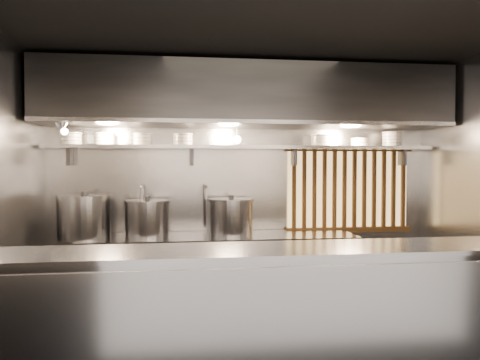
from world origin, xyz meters
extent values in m
plane|color=black|center=(0.00, 0.00, 0.00)|extent=(4.50, 4.50, 0.00)
plane|color=black|center=(0.00, 0.00, 2.80)|extent=(4.50, 4.50, 0.00)
plane|color=gray|center=(0.00, 1.50, 1.40)|extent=(4.50, 0.00, 4.50)
cube|color=#99999E|center=(0.00, -0.95, 0.55)|extent=(4.50, 0.50, 1.10)
cube|color=#939399|center=(0.00, -1.21, 0.55)|extent=(4.50, 0.02, 1.01)
cube|color=#99999E|center=(0.00, -0.95, 1.11)|extent=(4.50, 0.56, 0.03)
cube|color=#99999E|center=(-0.30, 1.13, 0.45)|extent=(3.00, 0.70, 0.90)
cube|color=#99999E|center=(0.00, 1.32, 1.88)|extent=(4.40, 0.34, 0.04)
cube|color=#2D2D30|center=(0.00, 1.10, 2.42)|extent=(4.40, 0.80, 0.65)
cube|color=#99999E|center=(0.00, 0.70, 2.12)|extent=(4.40, 0.03, 0.04)
cube|color=#FFC972|center=(1.30, 1.48, 1.38)|extent=(1.50, 0.02, 0.92)
cube|color=brown|center=(1.30, 1.43, 1.87)|extent=(1.56, 0.06, 0.06)
cube|color=brown|center=(1.30, 1.43, 0.89)|extent=(1.56, 0.06, 0.06)
cube|color=brown|center=(0.61, 1.43, 1.38)|extent=(0.04, 0.04, 0.92)
cube|color=brown|center=(0.74, 1.43, 1.38)|extent=(0.04, 0.04, 0.92)
cube|color=brown|center=(0.86, 1.43, 1.38)|extent=(0.04, 0.04, 0.92)
cube|color=brown|center=(0.99, 1.43, 1.38)|extent=(0.04, 0.04, 0.92)
cube|color=brown|center=(1.11, 1.43, 1.38)|extent=(0.04, 0.04, 0.92)
cube|color=brown|center=(1.24, 1.43, 1.38)|extent=(0.04, 0.04, 0.92)
cube|color=brown|center=(1.36, 1.43, 1.38)|extent=(0.04, 0.04, 0.92)
cube|color=brown|center=(1.49, 1.43, 1.38)|extent=(0.04, 0.04, 0.92)
cube|color=brown|center=(1.61, 1.43, 1.38)|extent=(0.04, 0.04, 0.92)
cube|color=brown|center=(1.74, 1.43, 1.38)|extent=(0.04, 0.04, 0.92)
cube|color=brown|center=(1.86, 1.43, 1.38)|extent=(0.04, 0.04, 0.92)
cube|color=brown|center=(1.99, 1.43, 1.38)|extent=(0.05, 0.04, 0.92)
cylinder|color=silver|center=(-1.15, 1.45, 1.19)|extent=(0.03, 0.03, 0.48)
sphere|color=silver|center=(-1.15, 1.45, 1.43)|extent=(0.04, 0.04, 0.04)
cylinder|color=silver|center=(-1.15, 1.32, 1.43)|extent=(0.03, 0.26, 0.03)
sphere|color=silver|center=(-1.15, 1.19, 1.43)|extent=(0.04, 0.04, 0.04)
cylinder|color=silver|center=(-1.15, 1.19, 1.36)|extent=(0.03, 0.03, 0.14)
cylinder|color=silver|center=(-0.45, 1.45, 1.19)|extent=(0.03, 0.03, 0.48)
sphere|color=silver|center=(-0.45, 1.45, 1.43)|extent=(0.04, 0.04, 0.04)
cylinder|color=silver|center=(-0.45, 1.32, 1.43)|extent=(0.03, 0.26, 0.03)
sphere|color=silver|center=(-0.45, 1.19, 1.43)|extent=(0.04, 0.04, 0.04)
cylinder|color=silver|center=(-0.45, 1.19, 1.36)|extent=(0.03, 0.03, 0.14)
cone|color=#99999E|center=(-1.90, 0.85, 2.07)|extent=(0.25, 0.27, 0.20)
sphere|color=#FFE0B2|center=(-1.87, 0.83, 2.01)|extent=(0.07, 0.07, 0.07)
cylinder|color=#2D2D30|center=(-1.90, 0.95, 2.15)|extent=(0.02, 0.22, 0.02)
cylinder|color=#2D2D30|center=(-0.10, 1.20, 2.04)|extent=(0.01, 0.01, 0.12)
sphere|color=#FFE0B2|center=(-0.10, 1.20, 1.96)|extent=(0.09, 0.09, 0.09)
cylinder|color=#99999E|center=(-1.75, 1.14, 1.11)|extent=(0.70, 0.70, 0.43)
cylinder|color=#99999E|center=(-1.75, 1.14, 1.34)|extent=(0.74, 0.74, 0.03)
cylinder|color=#2D2D30|center=(-1.75, 1.14, 1.38)|extent=(0.06, 0.06, 0.04)
cylinder|color=#99999E|center=(-1.09, 1.17, 1.08)|extent=(0.53, 0.53, 0.36)
cylinder|color=#99999E|center=(-1.09, 1.17, 1.28)|extent=(0.57, 0.57, 0.03)
cylinder|color=#2D2D30|center=(-1.09, 1.17, 1.31)|extent=(0.06, 0.06, 0.04)
cylinder|color=#99999E|center=(-0.17, 1.17, 1.09)|extent=(0.52, 0.52, 0.37)
cylinder|color=#99999E|center=(-0.17, 1.17, 1.29)|extent=(0.56, 0.56, 0.03)
cylinder|color=#2D2D30|center=(-0.17, 1.17, 1.32)|extent=(0.06, 0.06, 0.04)
cylinder|color=white|center=(-1.91, 1.32, 1.92)|extent=(0.22, 0.22, 0.03)
cylinder|color=white|center=(-1.91, 1.32, 1.96)|extent=(0.22, 0.22, 0.03)
cylinder|color=white|center=(-1.91, 1.32, 2.00)|extent=(0.22, 0.22, 0.03)
cylinder|color=white|center=(-1.91, 1.32, 2.02)|extent=(0.24, 0.24, 0.01)
cylinder|color=white|center=(-1.55, 1.32, 1.92)|extent=(0.22, 0.22, 0.03)
cylinder|color=white|center=(-1.55, 1.32, 1.96)|extent=(0.22, 0.22, 0.03)
cylinder|color=white|center=(-1.55, 1.32, 2.00)|extent=(0.22, 0.22, 0.03)
cylinder|color=white|center=(-1.55, 1.32, 2.02)|extent=(0.24, 0.24, 0.01)
cylinder|color=white|center=(-1.15, 1.32, 1.92)|extent=(0.19, 0.19, 0.03)
cylinder|color=white|center=(-1.15, 1.32, 1.96)|extent=(0.19, 0.19, 0.03)
cylinder|color=white|center=(-1.15, 1.32, 2.00)|extent=(0.19, 0.19, 0.03)
cylinder|color=white|center=(-1.15, 1.32, 2.02)|extent=(0.21, 0.21, 0.01)
cylinder|color=white|center=(-0.70, 1.32, 1.92)|extent=(0.22, 0.22, 0.03)
cylinder|color=white|center=(-0.70, 1.32, 1.96)|extent=(0.22, 0.22, 0.03)
cylinder|color=white|center=(-0.70, 1.32, 2.00)|extent=(0.22, 0.22, 0.03)
cylinder|color=white|center=(-0.70, 1.32, 2.02)|extent=(0.23, 0.23, 0.01)
cylinder|color=white|center=(0.90, 1.32, 1.92)|extent=(0.22, 0.22, 0.03)
cylinder|color=white|center=(0.90, 1.32, 1.96)|extent=(0.22, 0.22, 0.03)
cylinder|color=white|center=(0.90, 1.32, 2.00)|extent=(0.22, 0.22, 0.03)
cylinder|color=white|center=(0.90, 1.32, 2.02)|extent=(0.23, 0.23, 0.01)
cylinder|color=white|center=(1.38, 1.32, 1.92)|extent=(0.20, 0.20, 0.03)
cylinder|color=white|center=(1.38, 1.32, 1.96)|extent=(0.20, 0.20, 0.03)
cylinder|color=white|center=(1.38, 1.32, 1.99)|extent=(0.22, 0.22, 0.01)
cylinder|color=white|center=(1.78, 1.32, 1.92)|extent=(0.22, 0.22, 0.03)
cylinder|color=white|center=(1.78, 1.32, 1.96)|extent=(0.22, 0.22, 0.03)
cylinder|color=white|center=(1.78, 1.32, 2.00)|extent=(0.22, 0.22, 0.03)
cylinder|color=white|center=(1.78, 1.32, 2.03)|extent=(0.22, 0.22, 0.03)
cylinder|color=white|center=(1.78, 1.32, 2.06)|extent=(0.24, 0.24, 0.01)
camera|label=1|loc=(-0.75, -4.00, 1.69)|focal=35.00mm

